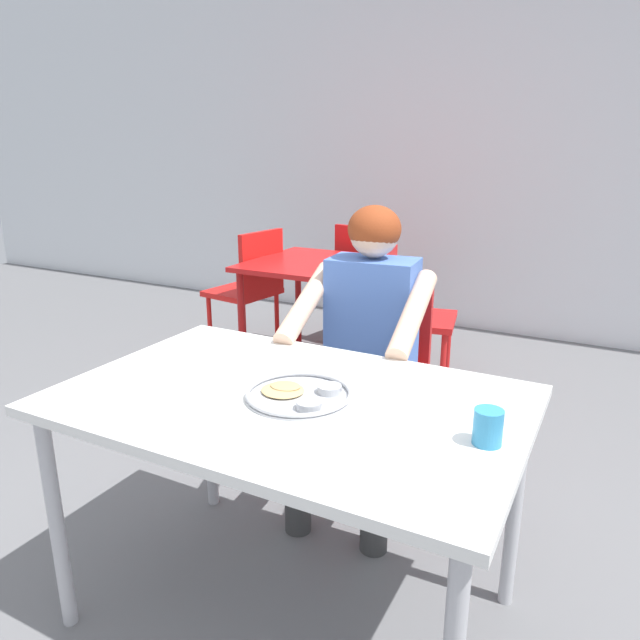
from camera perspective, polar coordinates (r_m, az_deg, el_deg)
The scene contains 11 objects.
ground_plane at distance 2.09m, azimuth -2.17°, elevation -26.96°, with size 12.00×12.00×0.05m, color slate.
back_wall at distance 4.67m, azimuth 19.40°, elevation 19.34°, with size 12.00×0.12×3.40m, color silver.
table_foreground at distance 1.69m, azimuth -2.97°, elevation -9.47°, with size 1.29×0.83×0.74m.
thali_tray at distance 1.64m, azimuth -2.04°, elevation -7.19°, with size 0.30×0.30×0.03m.
drinking_cup at distance 1.44m, azimuth 15.99°, elevation -9.84°, with size 0.07×0.07×0.09m.
chair_foreground at distance 2.54m, azimuth 5.89°, elevation -4.83°, with size 0.43×0.44×0.84m.
diner_foreground at distance 2.27m, azimuth 4.36°, elevation -1.37°, with size 0.53×0.58×1.19m.
table_background_red at distance 3.70m, azimuth 0.43°, elevation 4.38°, with size 0.91×0.83×0.71m.
chair_red_left at distance 4.03m, azimuth -6.72°, elevation 3.53°, with size 0.46×0.47×0.87m.
chair_red_right at distance 3.45m, azimuth 8.34°, elevation 1.04°, with size 0.48×0.47×0.84m.
chair_red_far at distance 4.24m, azimuth 4.46°, elevation 4.27°, with size 0.47×0.48×0.87m.
Camera 1 is at (0.76, -1.30, 1.42)m, focal length 33.01 mm.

